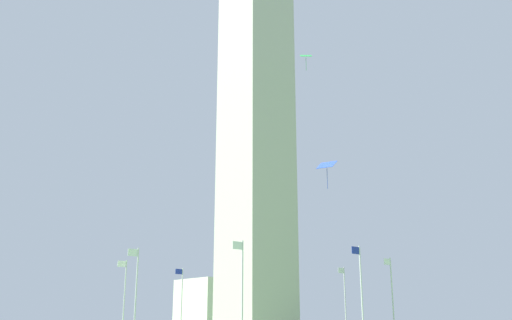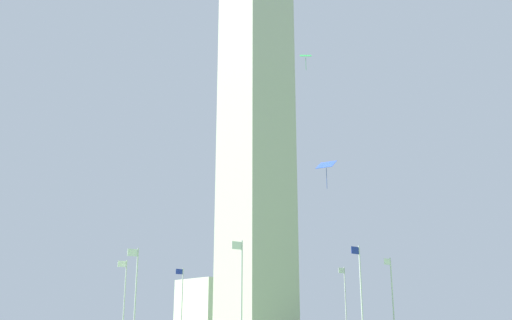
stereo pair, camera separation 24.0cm
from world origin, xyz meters
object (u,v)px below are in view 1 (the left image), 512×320
kite_blue_diamond (327,165)px  distant_building (232,308)px  flagpole_w (181,301)px  kite_green_diamond (306,56)px  obelisk_monument (256,82)px  flagpole_ne (242,290)px  flagpole_se (392,297)px  flagpole_nw (124,298)px  flagpole_n (135,293)px  flagpole_sw (264,302)px  flagpole_s (345,301)px  flagpole_e (361,292)px

kite_blue_diamond → distant_building: 57.84m
flagpole_w → kite_green_diamond: size_ratio=4.33×
obelisk_monument → distant_building: bearing=-124.9°
kite_green_diamond → flagpole_ne: bearing=10.6°
obelisk_monument → flagpole_se: 28.31m
kite_blue_diamond → flagpole_nw: bearing=-76.5°
flagpole_n → flagpole_w: same height
flagpole_w → kite_blue_diamond: (4.12, 28.52, 10.63)m
flagpole_n → flagpole_ne: bearing=112.5°
flagpole_sw → distant_building: 28.67m
flagpole_ne → kite_blue_diamond: kite_blue_diamond is taller
flagpole_nw → flagpole_s: bearing=157.5°
kite_green_diamond → flagpole_w: bearing=-89.6°
flagpole_ne → flagpole_w: same height
flagpole_se → flagpole_sw: same height
flagpole_sw → flagpole_w: bearing=-22.5°
kite_green_diamond → obelisk_monument: bearing=-89.3°
flagpole_sw → flagpole_nw: same height
flagpole_w → flagpole_sw: bearing=157.5°
flagpole_sw → flagpole_w: 10.82m
flagpole_ne → kite_green_diamond: size_ratio=4.33×
flagpole_s → flagpole_nw: size_ratio=1.00×
flagpole_e → flagpole_w: size_ratio=1.00×
flagpole_n → kite_green_diamond: 29.77m
kite_green_diamond → flagpole_sw: bearing=-118.5°
flagpole_nw → flagpole_n: bearing=67.5°
obelisk_monument → flagpole_se: size_ratio=6.63×
flagpole_ne → kite_green_diamond: bearing=-169.4°
flagpole_nw → kite_blue_diamond: (-5.87, 24.38, 10.63)m
flagpole_nw → kite_blue_diamond: kite_blue_diamond is taller
flagpole_e → flagpole_nw: bearing=-67.5°
flagpole_s → kite_blue_diamond: bearing=38.3°
flagpole_se → kite_green_diamond: (9.83, -1.90, 24.83)m
flagpole_n → distant_building: distant_building is taller
kite_green_diamond → distant_building: kite_green_diamond is taller
flagpole_n → distant_building: size_ratio=0.49×
flagpole_sw → kite_blue_diamond: bearing=59.9°
obelisk_monument → flagpole_nw: bearing=-44.8°
flagpole_s → flagpole_n: bearing=-0.0°
flagpole_nw → obelisk_monument: bearing=135.2°
obelisk_monument → flagpole_se: obelisk_monument is taller
flagpole_ne → flagpole_e: size_ratio=1.00×
flagpole_ne → flagpole_se: bearing=180.0°
flagpole_se → distant_building: bearing=-107.7°
flagpole_s → flagpole_nw: bearing=-22.5°
flagpole_ne → flagpole_e: same height
flagpole_sw → kite_green_diamond: bearing=61.5°
flagpole_n → obelisk_monument: bearing=180.0°
flagpole_n → distant_building: 51.87m
obelisk_monument → flagpole_s: obelisk_monument is taller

